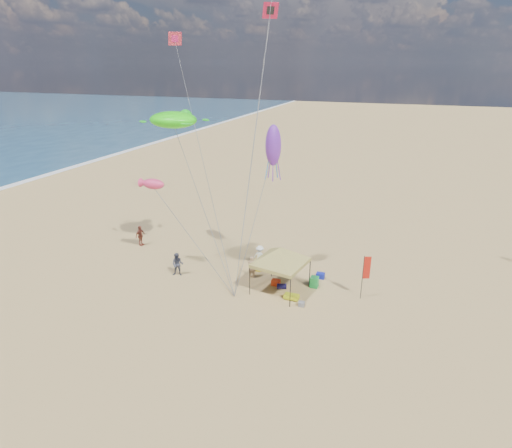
# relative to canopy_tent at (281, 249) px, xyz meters

# --- Properties ---
(ground) EXTENTS (280.00, 280.00, 0.00)m
(ground) POSITION_rel_canopy_tent_xyz_m (-1.91, -2.21, -2.90)
(ground) COLOR tan
(ground) RESTS_ON ground
(canopy_tent) EXTENTS (5.55, 5.55, 3.48)m
(canopy_tent) POSITION_rel_canopy_tent_xyz_m (0.00, 0.00, 0.00)
(canopy_tent) COLOR black
(canopy_tent) RESTS_ON ground
(feather_flag) EXTENTS (0.42, 0.18, 2.91)m
(feather_flag) POSITION_rel_canopy_tent_xyz_m (5.07, 0.84, -0.95)
(feather_flag) COLOR black
(feather_flag) RESTS_ON ground
(cooler_red) EXTENTS (0.54, 0.38, 0.38)m
(cooler_red) POSITION_rel_canopy_tent_xyz_m (-0.46, 0.58, -2.71)
(cooler_red) COLOR red
(cooler_red) RESTS_ON ground
(cooler_blue) EXTENTS (0.54, 0.38, 0.38)m
(cooler_blue) POSITION_rel_canopy_tent_xyz_m (2.06, 2.53, -2.71)
(cooler_blue) COLOR #121C94
(cooler_blue) RESTS_ON ground
(bag_navy) EXTENTS (0.69, 0.54, 0.36)m
(bag_navy) POSITION_rel_canopy_tent_xyz_m (0.04, 0.24, -2.72)
(bag_navy) COLOR #0F0C35
(bag_navy) RESTS_ON ground
(bag_orange) EXTENTS (0.54, 0.69, 0.36)m
(bag_orange) POSITION_rel_canopy_tent_xyz_m (-1.91, 3.35, -2.72)
(bag_orange) COLOR red
(bag_orange) RESTS_ON ground
(chair_green) EXTENTS (0.50, 0.50, 0.70)m
(chair_green) POSITION_rel_canopy_tent_xyz_m (1.93, 1.23, -2.55)
(chair_green) COLOR #1A9239
(chair_green) RESTS_ON ground
(chair_yellow) EXTENTS (0.50, 0.50, 0.70)m
(chair_yellow) POSITION_rel_canopy_tent_xyz_m (-2.29, 2.19, -2.55)
(chair_yellow) COLOR yellow
(chair_yellow) RESTS_ON ground
(crate_grey) EXTENTS (0.34, 0.30, 0.28)m
(crate_grey) POSITION_rel_canopy_tent_xyz_m (1.75, -1.31, -2.76)
(crate_grey) COLOR slate
(crate_grey) RESTS_ON ground
(beach_cart) EXTENTS (0.90, 0.50, 0.24)m
(beach_cart) POSITION_rel_canopy_tent_xyz_m (0.99, -0.78, -2.70)
(beach_cart) COLOR #BDC916
(beach_cart) RESTS_ON ground
(person_near_a) EXTENTS (0.60, 0.41, 1.58)m
(person_near_a) POSITION_rel_canopy_tent_xyz_m (-2.30, 1.04, -2.11)
(person_near_a) COLOR tan
(person_near_a) RESTS_ON ground
(person_near_b) EXTENTS (0.94, 0.82, 1.64)m
(person_near_b) POSITION_rel_canopy_tent_xyz_m (-7.11, -0.43, -2.08)
(person_near_b) COLOR #333646
(person_near_b) RESTS_ON ground
(person_near_c) EXTENTS (1.05, 0.65, 1.56)m
(person_near_c) POSITION_rel_canopy_tent_xyz_m (-2.38, 2.83, -2.12)
(person_near_c) COLOR silver
(person_near_c) RESTS_ON ground
(person_far_a) EXTENTS (0.51, 1.01, 1.65)m
(person_far_a) POSITION_rel_canopy_tent_xyz_m (-12.46, 3.00, -2.07)
(person_far_a) COLOR #A75440
(person_far_a) RESTS_ON ground
(turtle_kite) EXTENTS (3.12, 2.50, 1.03)m
(turtle_kite) POSITION_rel_canopy_tent_xyz_m (-7.53, 0.97, 7.30)
(turtle_kite) COLOR #27FB0F
(turtle_kite) RESTS_ON ground
(fish_kite) EXTENTS (1.75, 1.29, 0.70)m
(fish_kite) POSITION_rel_canopy_tent_xyz_m (-8.95, 0.29, 3.18)
(fish_kite) COLOR #E13466
(fish_kite) RESTS_ON ground
(squid_kite) EXTENTS (1.00, 1.00, 2.61)m
(squid_kite) POSITION_rel_canopy_tent_xyz_m (-1.46, 2.71, 5.79)
(squid_kite) COLOR purple
(squid_kite) RESTS_ON ground
(stunt_kite_pink) EXTENTS (1.17, 1.08, 1.01)m
(stunt_kite_pink) POSITION_rel_canopy_tent_xyz_m (-12.67, 10.62, 12.50)
(stunt_kite_pink) COLOR #E0354E
(stunt_kite_pink) RESTS_ON ground
(stunt_kite_red) EXTENTS (1.23, 1.06, 1.05)m
(stunt_kite_red) POSITION_rel_canopy_tent_xyz_m (-4.17, 9.93, 14.22)
(stunt_kite_red) COLOR #D31B47
(stunt_kite_red) RESTS_ON ground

